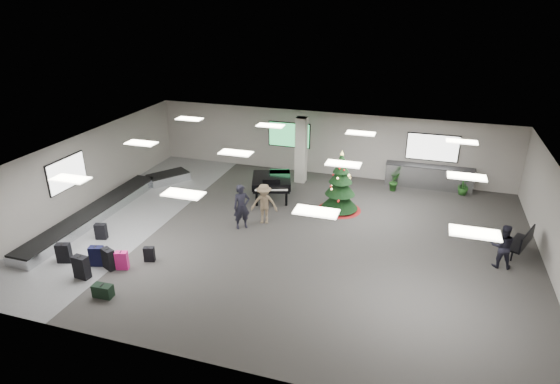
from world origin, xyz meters
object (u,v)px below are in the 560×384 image
(christmas_tree, at_px, (340,190))
(grand_piano, at_px, (272,181))
(bench, at_px, (522,241))
(service_counter, at_px, (429,177))
(traveler_bench, at_px, (502,246))
(traveler_a, at_px, (242,207))
(potted_plant_right, at_px, (463,186))
(traveler_b, at_px, (264,204))
(pink_suitcase, at_px, (122,260))
(baggage_carousel, at_px, (111,206))
(potted_plant_left, at_px, (394,182))

(christmas_tree, xyz_separation_m, grand_piano, (-3.11, 0.17, -0.04))
(christmas_tree, relative_size, bench, 1.64)
(service_counter, relative_size, traveler_bench, 2.59)
(traveler_a, xyz_separation_m, potted_plant_right, (8.44, 6.13, -0.49))
(christmas_tree, xyz_separation_m, potted_plant_right, (5.10, 3.34, -0.50))
(traveler_b, xyz_separation_m, traveler_bench, (8.68, -0.71, -0.05))
(traveler_bench, bearing_deg, pink_suitcase, 15.16)
(baggage_carousel, height_order, christmas_tree, christmas_tree)
(pink_suitcase, xyz_separation_m, bench, (12.89, 5.05, 0.23))
(traveler_a, bearing_deg, grand_piano, 48.60)
(pink_suitcase, xyz_separation_m, potted_plant_left, (8.11, 9.65, 0.13))
(bench, bearing_deg, christmas_tree, -170.44)
(pink_suitcase, bearing_deg, baggage_carousel, 113.64)
(baggage_carousel, distance_m, service_counter, 14.50)
(bench, bearing_deg, baggage_carousel, -151.67)
(pink_suitcase, height_order, potted_plant_left, potted_plant_left)
(potted_plant_left, relative_size, potted_plant_right, 1.10)
(potted_plant_right, bearing_deg, bench, -71.21)
(potted_plant_right, bearing_deg, christmas_tree, -146.82)
(bench, bearing_deg, pink_suitcase, -134.74)
(bench, bearing_deg, grand_piano, -167.05)
(service_counter, bearing_deg, bench, -59.12)
(pink_suitcase, distance_m, traveler_a, 4.87)
(christmas_tree, relative_size, potted_plant_right, 3.24)
(grand_piano, xyz_separation_m, potted_plant_right, (8.21, 3.16, -0.46))
(potted_plant_left, distance_m, potted_plant_right, 3.10)
(pink_suitcase, height_order, potted_plant_right, potted_plant_right)
(pink_suitcase, distance_m, traveler_b, 5.82)
(service_counter, distance_m, grand_piano, 7.56)
(pink_suitcase, bearing_deg, service_counter, 30.89)
(pink_suitcase, distance_m, traveler_bench, 12.74)
(service_counter, relative_size, christmas_tree, 1.52)
(bench, bearing_deg, service_counter, 144.74)
(christmas_tree, bearing_deg, service_counter, 46.40)
(traveler_b, distance_m, potted_plant_left, 6.85)
(pink_suitcase, bearing_deg, bench, 4.71)
(bench, xyz_separation_m, traveler_bench, (-0.80, -1.07, 0.23))
(bench, distance_m, traveler_bench, 1.36)
(grand_piano, bearing_deg, traveler_bench, -36.19)
(christmas_tree, height_order, potted_plant_right, christmas_tree)
(pink_suitcase, xyz_separation_m, grand_piano, (2.96, 6.97, 0.55))
(potted_plant_right, bearing_deg, baggage_carousel, -156.23)
(traveler_a, distance_m, potted_plant_right, 10.44)
(service_counter, height_order, christmas_tree, christmas_tree)
(christmas_tree, xyz_separation_m, traveler_b, (-2.65, -2.11, -0.08))
(bench, bearing_deg, potted_plant_left, 160.00)
(bench, bearing_deg, traveler_b, -153.93)
(grand_piano, bearing_deg, baggage_carousel, -170.88)
(pink_suitcase, height_order, christmas_tree, christmas_tree)
(grand_piano, height_order, traveler_bench, traveler_bench)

